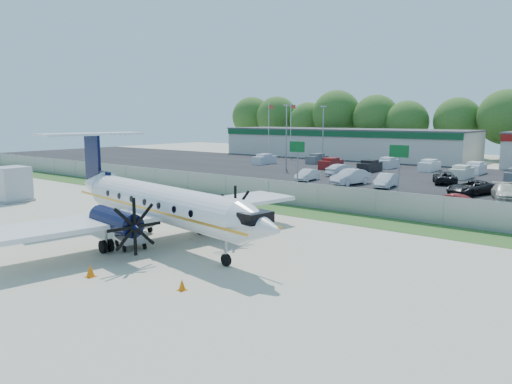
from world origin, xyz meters
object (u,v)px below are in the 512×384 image
Objects in this scene: service_container at (12,185)px; aircraft at (158,202)px; baggage_cart_near at (130,239)px; baggage_cart_far at (135,225)px.

aircraft is at bearing -4.44° from service_container.
baggage_cart_near is 3.72m from baggage_cart_far.
service_container is (-21.00, 3.42, 0.91)m from baggage_cart_near.
baggage_cart_near is 0.78× the size of service_container.
baggage_cart_far is at bearing -2.95° from service_container.
service_container is at bearing 170.76° from baggage_cart_near.
service_container reaches higher than baggage_cart_far.
baggage_cart_far reaches higher than baggage_cart_near.
aircraft is 8.58× the size of baggage_cart_near.
aircraft is 21.50m from service_container.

